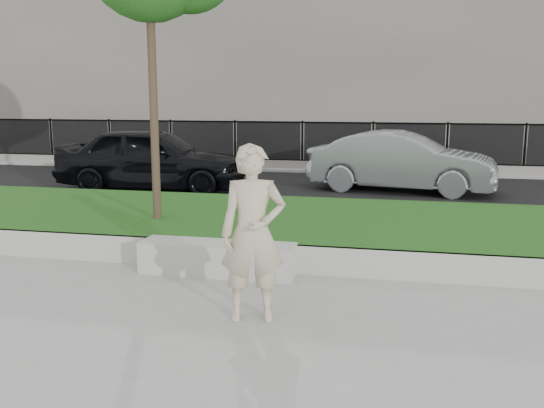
% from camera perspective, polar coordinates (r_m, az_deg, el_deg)
% --- Properties ---
extents(ground, '(90.00, 90.00, 0.00)m').
position_cam_1_polar(ground, '(7.72, -7.73, -8.13)').
color(ground, gray).
rests_on(ground, ground).
extents(grass_bank, '(34.00, 4.00, 0.40)m').
position_cam_1_polar(grass_bank, '(10.44, -2.12, -2.05)').
color(grass_bank, '#143A0E').
rests_on(grass_bank, ground).
extents(grass_kerb, '(34.00, 0.08, 0.40)m').
position_cam_1_polar(grass_kerb, '(8.61, -5.39, -4.76)').
color(grass_kerb, '#AAA79F').
rests_on(grass_kerb, ground).
extents(street, '(34.00, 7.00, 0.04)m').
position_cam_1_polar(street, '(15.77, 2.88, 1.48)').
color(street, black).
rests_on(street, ground).
extents(far_pavement, '(34.00, 3.00, 0.12)m').
position_cam_1_polar(far_pavement, '(20.18, 5.00, 3.49)').
color(far_pavement, gray).
rests_on(far_pavement, ground).
extents(iron_fence, '(32.00, 0.30, 1.50)m').
position_cam_1_polar(iron_fence, '(19.14, 4.63, 4.58)').
color(iron_fence, slate).
rests_on(iron_fence, far_pavement).
extents(building_facade, '(34.00, 10.00, 10.00)m').
position_cam_1_polar(building_facade, '(27.12, 7.16, 15.63)').
color(building_facade, '#645F57').
rests_on(building_facade, ground).
extents(stone_bench, '(2.13, 0.53, 0.44)m').
position_cam_1_polar(stone_bench, '(8.35, -5.14, -5.11)').
color(stone_bench, '#AAA79F').
rests_on(stone_bench, ground).
extents(man, '(0.79, 0.62, 1.92)m').
position_cam_1_polar(man, '(6.50, -1.80, -2.77)').
color(man, '#C6B598').
rests_on(man, ground).
extents(book, '(0.23, 0.19, 0.02)m').
position_cam_1_polar(book, '(8.06, -2.98, -3.96)').
color(book, white).
rests_on(book, stone_bench).
extents(car_dark, '(4.81, 2.13, 1.61)m').
position_cam_1_polar(car_dark, '(15.49, -11.18, 4.22)').
color(car_dark, black).
rests_on(car_dark, street).
extents(car_silver, '(4.72, 2.30, 1.49)m').
position_cam_1_polar(car_silver, '(15.37, 12.15, 3.91)').
color(car_silver, gray).
rests_on(car_silver, street).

